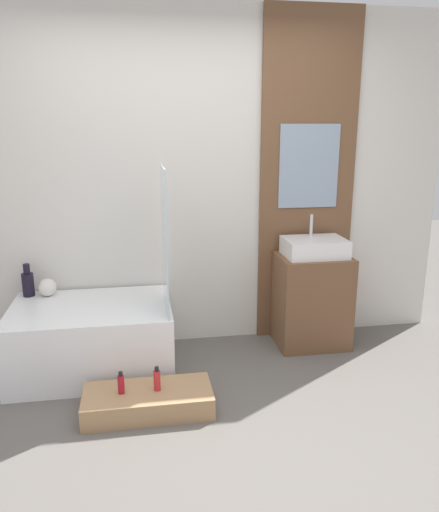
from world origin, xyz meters
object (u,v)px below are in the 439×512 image
(sink, at_px, (314,247))
(vase_round_light, at_px, (47,287))
(bathtub, at_px, (93,338))
(wooden_step_bench, at_px, (148,401))
(bottle_soap_secondary, at_px, (157,380))
(vase_tall_dark, at_px, (28,283))
(bottle_soap_primary, at_px, (121,384))

(sink, height_order, vase_round_light, sink)
(bathtub, height_order, wooden_step_bench, bathtub)
(bathtub, relative_size, sink, 2.39)
(bathtub, relative_size, bottle_soap_secondary, 7.15)
(vase_tall_dark, bearing_deg, sink, -3.62)
(wooden_step_bench, relative_size, sink, 1.69)
(vase_tall_dark, distance_m, bottle_soap_primary, 1.21)
(bottle_soap_secondary, bearing_deg, bottle_soap_primary, -180.00)
(vase_round_light, height_order, bottle_soap_primary, vase_round_light)
(vase_tall_dark, height_order, bottle_soap_primary, vase_tall_dark)
(sink, distance_m, vase_round_light, 2.06)
(bottle_soap_primary, bearing_deg, bathtub, 108.83)
(sink, height_order, bottle_soap_secondary, sink)
(wooden_step_bench, height_order, sink, sink)
(vase_tall_dark, relative_size, bottle_soap_secondary, 1.58)
(wooden_step_bench, relative_size, bottle_soap_primary, 5.57)
(bathtub, height_order, vase_round_light, vase_round_light)
(wooden_step_bench, xyz_separation_m, vase_round_light, (-0.70, 0.90, 0.49))
(bathtub, relative_size, vase_round_light, 8.52)
(sink, bearing_deg, vase_round_light, 176.78)
(wooden_step_bench, distance_m, vase_tall_dark, 1.35)
(bathtub, height_order, bottle_soap_secondary, bathtub)
(bathtub, xyz_separation_m, bottle_soap_secondary, (0.43, -0.63, -0.04))
(vase_round_light, relative_size, bottle_soap_secondary, 0.84)
(bathtub, bearing_deg, bottle_soap_primary, -71.17)
(vase_round_light, bearing_deg, sink, -3.22)
(sink, bearing_deg, bottle_soap_secondary, -148.35)
(vase_tall_dark, bearing_deg, vase_round_light, -9.39)
(wooden_step_bench, relative_size, vase_tall_dark, 3.21)
(wooden_step_bench, bearing_deg, bottle_soap_primary, 180.00)
(wooden_step_bench, distance_m, sink, 1.72)
(vase_round_light, bearing_deg, bottle_soap_primary, -58.87)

